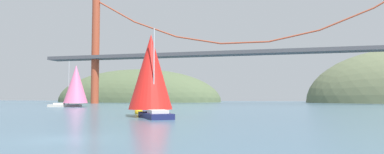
{
  "coord_description": "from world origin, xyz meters",
  "views": [
    {
      "loc": [
        11.37,
        -16.59,
        2.3
      ],
      "look_at": [
        0.0,
        27.18,
        4.94
      ],
      "focal_mm": 32.17,
      "sensor_mm": 36.0,
      "label": 1
    }
  ],
  "objects": [
    {
      "name": "ground_plane",
      "position": [
        0.0,
        0.0,
        0.0
      ],
      "size": [
        360.0,
        360.0,
        0.0
      ],
      "primitive_type": "plane",
      "color": "#426075"
    },
    {
      "name": "headland_left",
      "position": [
        -55.0,
        135.0,
        0.0
      ],
      "size": [
        80.6,
        44.0,
        30.92
      ],
      "primitive_type": "ellipsoid",
      "color": "#4C5B3D",
      "rests_on": "ground_plane"
    },
    {
      "name": "suspension_bridge",
      "position": [
        0.0,
        95.0,
        17.6
      ],
      "size": [
        144.01,
        6.0,
        38.03
      ],
      "color": "#A34228",
      "rests_on": "ground_plane"
    },
    {
      "name": "sailboat_pink_spinnaker",
      "position": [
        -35.87,
        55.28,
        5.2
      ],
      "size": [
        9.68,
        7.48,
        10.82
      ],
      "color": "#B7B2A8",
      "rests_on": "ground_plane"
    },
    {
      "name": "sailboat_red_spinnaker",
      "position": [
        -3.41,
        21.16,
        5.06
      ],
      "size": [
        8.0,
        9.43,
        10.17
      ],
      "color": "#191E4C",
      "rests_on": "ground_plane"
    },
    {
      "name": "sailboat_scarlet_sail",
      "position": [
        -13.26,
        44.52,
        4.58
      ],
      "size": [
        5.91,
        9.02,
        9.16
      ],
      "color": "navy",
      "rests_on": "ground_plane"
    },
    {
      "name": "channel_buoy",
      "position": [
        -7.4,
        26.87,
        0.37
      ],
      "size": [
        1.1,
        1.1,
        2.64
      ],
      "color": "gold",
      "rests_on": "ground_plane"
    }
  ]
}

